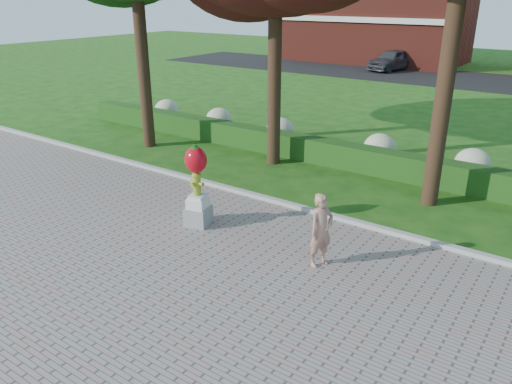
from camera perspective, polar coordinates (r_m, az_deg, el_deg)
ground at (r=11.69m, az=-5.98°, el=-6.09°), size 100.00×100.00×0.00m
walkway at (r=9.53m, az=-22.39°, el=-14.84°), size 40.00×14.00×0.04m
curb at (r=13.83m, az=2.12°, el=-1.06°), size 40.00×0.18×0.15m
lawn_hedge at (r=17.02m, az=9.52°, el=4.27°), size 24.00×0.70×0.80m
hydrangea_row at (r=17.63m, az=12.66°, el=5.17°), size 20.10×1.10×0.99m
street at (r=36.78m, az=24.36°, el=11.46°), size 50.00×8.00×0.02m
building_left at (r=45.05m, az=13.74°, el=18.80°), size 14.00×8.00×7.00m
hydrant_sculpture at (r=12.22m, az=-6.78°, el=1.01°), size 0.68×0.68×2.08m
woman at (r=10.51m, az=7.46°, el=-4.36°), size 0.57×0.69×1.62m
parked_car at (r=39.72m, az=15.28°, el=14.38°), size 2.82×4.82×1.54m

